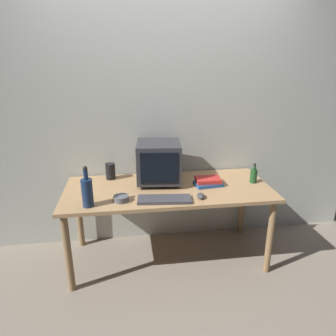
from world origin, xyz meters
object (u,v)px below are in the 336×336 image
Objects in this scene: metal_canister at (110,171)px; bottle_tall at (87,191)px; crt_monitor at (159,162)px; computer_mouse at (201,196)px; keyboard at (164,199)px; bottle_short at (254,175)px; book_stack at (208,182)px; cd_spindle at (121,198)px.

bottle_tall is at bearing -104.88° from metal_canister.
crt_monitor is 0.51m from computer_mouse.
metal_canister is at bearing 134.50° from keyboard.
computer_mouse is 0.90m from metal_canister.
keyboard is at bearing -170.64° from computer_mouse.
computer_mouse is at bearing -52.42° from crt_monitor.
bottle_short is at bearing 23.40° from keyboard.
computer_mouse is at bearing -35.79° from metal_canister.
bottle_short is at bearing -8.53° from crt_monitor.
bottle_tall is 1.29× the size of book_stack.
metal_canister reaches higher than keyboard.
bottle_short is (0.85, 0.27, 0.06)m from keyboard.
crt_monitor is 0.52m from cd_spindle.
cd_spindle reaches higher than keyboard.
bottle_short is at bearing 11.16° from bottle_tall.
cd_spindle is at bearing -78.89° from metal_canister.
keyboard is 1.31× the size of bottle_tall.
crt_monitor reaches higher than bottle_short.
metal_canister is (-0.44, 0.14, -0.12)m from crt_monitor.
cd_spindle is at bearing -133.66° from crt_monitor.
bottle_short reaches higher than cd_spindle.
bottle_tall is 1.05m from book_stack.
cd_spindle is 0.51m from metal_canister.
book_stack is (0.42, -0.13, -0.16)m from crt_monitor.
keyboard is at bearing -162.32° from bottle_short.
book_stack is at bearing -17.65° from metal_canister.
computer_mouse is (0.30, -0.38, -0.17)m from crt_monitor.
book_stack is 0.90m from metal_canister.
bottle_short is at bearing -11.94° from metal_canister.
metal_canister is at bearing 151.00° from computer_mouse.
crt_monitor reaches higher than cd_spindle.
crt_monitor reaches higher than bottle_tall.
bottle_tall is 2.15× the size of metal_canister.
book_stack reaches higher than computer_mouse.
book_stack is 0.80m from cd_spindle.
crt_monitor is at bearing 34.98° from bottle_tall.
computer_mouse is 0.67× the size of metal_canister.
book_stack is at bearing -16.99° from crt_monitor.
keyboard is 2.27× the size of bottle_short.
book_stack is at bearing -179.64° from bottle_short.
bottle_short reaches higher than book_stack.
bottle_tall is 0.27m from cd_spindle.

